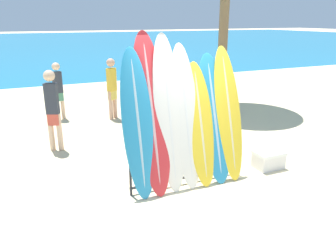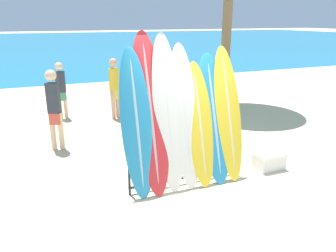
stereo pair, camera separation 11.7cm
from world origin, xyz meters
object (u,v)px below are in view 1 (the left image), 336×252
surfboard_slot_0 (138,124)px  cooler_box (268,159)px  surfboard_slot_1 (152,114)px  surfboard_slot_3 (186,117)px  person_mid_beach (53,108)px  surfboard_rack (187,160)px  surfboard_slot_6 (228,114)px  surfboard_slot_2 (169,114)px  person_far_left (58,89)px  surfboard_slot_4 (200,125)px  surfboard_slot_5 (214,119)px  person_far_right (112,86)px  person_near_water (150,83)px

surfboard_slot_0 → cooler_box: 2.77m
surfboard_slot_1 → surfboard_slot_3: size_ratio=1.09×
person_mid_beach → surfboard_rack: bearing=-30.0°
surfboard_rack → surfboard_slot_1: surfboard_slot_1 is taller
surfboard_slot_1 → surfboard_slot_6: 1.43m
surfboard_rack → surfboard_slot_2: size_ratio=0.80×
person_mid_beach → person_far_left: 2.44m
surfboard_slot_4 → person_mid_beach: surfboard_slot_4 is taller
surfboard_slot_3 → surfboard_slot_4: 0.30m
surfboard_slot_3 → person_mid_beach: size_ratio=1.36×
surfboard_slot_3 → surfboard_slot_5: (0.55, -0.00, -0.09)m
surfboard_rack → surfboard_slot_3: size_ratio=0.86×
person_mid_beach → surfboard_slot_4: bearing=-25.9°
surfboard_slot_1 → surfboard_slot_0: bearing=-166.6°
surfboard_slot_1 → person_far_left: bearing=101.6°
surfboard_slot_3 → person_far_right: bearing=92.5°
surfboard_slot_6 → surfboard_slot_1: bearing=178.2°
surfboard_slot_0 → surfboard_slot_5: 1.40m
surfboard_slot_4 → surfboard_slot_1: bearing=174.7°
person_mid_beach → cooler_box: person_mid_beach is taller
surfboard_slot_0 → surfboard_slot_1: size_ratio=0.91×
person_far_left → surfboard_slot_5: bearing=96.1°
surfboard_rack → surfboard_slot_3: 0.76m
surfboard_slot_0 → person_mid_beach: surfboard_slot_0 is taller
surfboard_slot_2 → person_far_right: bearing=88.4°
surfboard_rack → person_near_water: (0.98, 4.39, 0.52)m
person_far_left → cooler_box: person_far_left is taller
surfboard_slot_4 → surfboard_slot_6: surfboard_slot_6 is taller
surfboard_slot_2 → surfboard_slot_6: 1.14m
person_far_left → person_far_right: person_far_right is taller
person_mid_beach → cooler_box: size_ratio=3.17×
surfboard_slot_1 → person_far_right: surfboard_slot_1 is taller
surfboard_slot_3 → person_mid_beach: (-1.92, 2.44, -0.24)m
surfboard_slot_3 → cooler_box: bearing=-4.3°
cooler_box → surfboard_slot_6: bearing=172.1°
surfboard_rack → surfboard_slot_6: bearing=4.9°
person_far_right → surfboard_rack: bearing=-121.9°
surfboard_slot_2 → person_far_left: (-1.28, 4.84, -0.40)m
surfboard_slot_2 → surfboard_slot_3: surfboard_slot_2 is taller
person_far_right → person_far_left: bearing=123.5°
surfboard_slot_1 → surfboard_slot_3: surfboard_slot_1 is taller
surfboard_slot_1 → surfboard_slot_3: bearing=-3.9°
person_mid_beach → surfboard_slot_0: bearing=-43.6°
surfboard_slot_1 → surfboard_slot_4: bearing=-5.3°
person_far_left → cooler_box: 6.02m
surfboard_slot_6 → person_far_left: bearing=116.4°
surfboard_slot_2 → surfboard_slot_1: bearing=175.1°
surfboard_slot_3 → surfboard_slot_4: bearing=-8.6°
surfboard_slot_2 → surfboard_slot_3: (0.30, -0.02, -0.08)m
surfboard_slot_4 → surfboard_slot_3: bearing=171.4°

